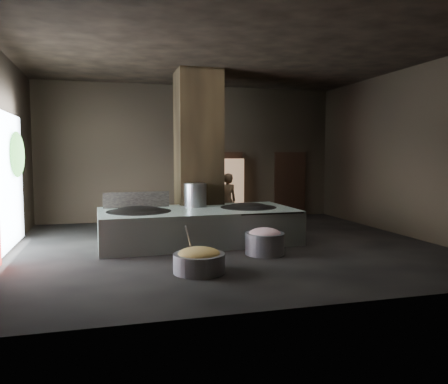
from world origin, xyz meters
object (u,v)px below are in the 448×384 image
object	(u,v)px
veg_basin	(199,263)
meat_basin	(265,243)
hearth_platform	(198,226)
stock_pot	(195,196)
wok_left	(139,215)
cook	(227,201)
wok_right	(248,211)

from	to	relation	value
veg_basin	meat_basin	xyz separation A→B (m)	(1.71, 1.10, 0.06)
meat_basin	veg_basin	bearing A→B (deg)	-147.21
hearth_platform	stock_pot	world-z (taller)	stock_pot
veg_basin	meat_basin	size ratio (longest dim) A/B	1.12
stock_pot	meat_basin	world-z (taller)	stock_pot
wok_left	meat_basin	bearing A→B (deg)	-31.81
cook	stock_pot	bearing A→B (deg)	37.40
cook	veg_basin	distance (m)	4.98
wok_right	meat_basin	world-z (taller)	wok_right
veg_basin	wok_right	bearing A→B (deg)	56.10
wok_left	meat_basin	xyz separation A→B (m)	(2.61, -1.62, -0.51)
wok_left	hearth_platform	bearing A→B (deg)	1.97
hearth_platform	cook	size ratio (longest dim) A/B	2.92
wok_right	stock_pot	xyz separation A→B (m)	(-1.30, 0.50, 0.38)
hearth_platform	cook	xyz separation A→B (m)	(1.27, 1.82, 0.41)
wok_right	meat_basin	distance (m)	1.81
hearth_platform	veg_basin	xyz separation A→B (m)	(-0.55, -2.77, -0.24)
hearth_platform	stock_pot	size ratio (longest dim) A/B	7.67
hearth_platform	wok_right	distance (m)	1.39
stock_pot	hearth_platform	bearing A→B (deg)	-95.19
hearth_platform	cook	bearing A→B (deg)	53.59
wok_left	wok_right	bearing A→B (deg)	2.05
wok_right	veg_basin	bearing A→B (deg)	-123.90
wok_left	wok_right	size ratio (longest dim) A/B	1.07
wok_left	wok_right	xyz separation A→B (m)	(2.80, 0.10, 0.00)
wok_left	wok_right	world-z (taller)	wok_left
meat_basin	wok_left	bearing A→B (deg)	148.19
wok_left	stock_pot	size ratio (longest dim) A/B	2.42
wok_right	meat_basin	bearing A→B (deg)	-96.16
cook	meat_basin	world-z (taller)	cook
wok_right	veg_basin	size ratio (longest dim) A/B	1.46
wok_right	stock_pot	size ratio (longest dim) A/B	2.25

